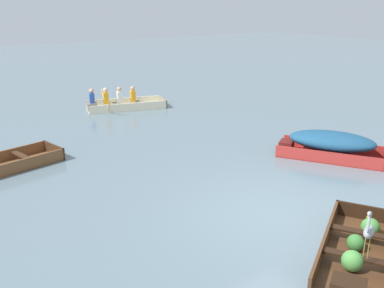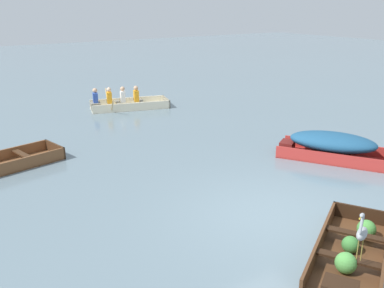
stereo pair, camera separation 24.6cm
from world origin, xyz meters
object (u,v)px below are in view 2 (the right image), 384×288
skiff_red_near_moored (331,144)px  heron_on_dinghy (362,233)px  skiff_wooden_brown_mid_moored (3,164)px  dinghy_dark_varnish_foreground (351,254)px  rowboat_cream_with_crew (124,103)px

skiff_red_near_moored → heron_on_dinghy: size_ratio=3.52×
skiff_wooden_brown_mid_moored → skiff_red_near_moored: bearing=-29.4°
dinghy_dark_varnish_foreground → heron_on_dinghy: heron_on_dinghy is taller
rowboat_cream_with_crew → heron_on_dinghy: heron_on_dinghy is taller
dinghy_dark_varnish_foreground → heron_on_dinghy: size_ratio=3.54×
skiff_red_near_moored → skiff_wooden_brown_mid_moored: (-7.53, 4.23, -0.30)m
dinghy_dark_varnish_foreground → heron_on_dinghy: (-0.40, -0.38, 0.71)m
rowboat_cream_with_crew → heron_on_dinghy: size_ratio=3.88×
dinghy_dark_varnish_foreground → heron_on_dinghy: 0.90m
dinghy_dark_varnish_foreground → skiff_red_near_moored: 5.01m
skiff_wooden_brown_mid_moored → heron_on_dinghy: bearing=-66.8°
dinghy_dark_varnish_foreground → skiff_wooden_brown_mid_moored: (-3.83, 7.61, -0.02)m
heron_on_dinghy → skiff_wooden_brown_mid_moored: bearing=113.2°
rowboat_cream_with_crew → skiff_red_near_moored: bearing=-75.9°
skiff_wooden_brown_mid_moored → rowboat_cream_with_crew: rowboat_cream_with_crew is taller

